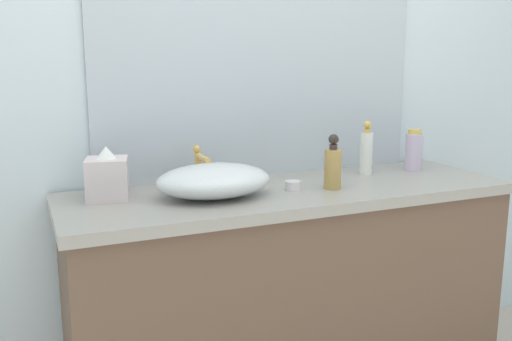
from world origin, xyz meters
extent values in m
cube|color=silver|center=(0.00, 0.73, 1.30)|extent=(6.00, 0.06, 2.60)
cube|color=brown|center=(0.10, 0.43, 0.40)|extent=(1.61, 0.49, 0.81)
cube|color=gray|center=(0.10, 0.43, 0.83)|extent=(1.65, 0.53, 0.04)
cube|color=#B2BCC6|center=(0.10, 0.69, 1.36)|extent=(1.34, 0.01, 1.04)
ellipsoid|color=silver|center=(-0.20, 0.41, 0.90)|extent=(0.39, 0.29, 0.11)
cylinder|color=#D8A853|center=(-0.20, 0.59, 0.91)|extent=(0.03, 0.03, 0.12)
cylinder|color=#D8A853|center=(-0.20, 0.53, 0.96)|extent=(0.02, 0.12, 0.02)
sphere|color=#D8A853|center=(-0.20, 0.60, 0.98)|extent=(0.03, 0.03, 0.03)
cylinder|color=#AE8A49|center=(0.23, 0.36, 0.92)|extent=(0.06, 0.06, 0.14)
cylinder|color=#392929|center=(0.23, 0.36, 1.00)|extent=(0.03, 0.03, 0.02)
sphere|color=#2C2A22|center=(0.23, 0.36, 1.02)|extent=(0.04, 0.04, 0.04)
cylinder|color=#382721|center=(0.23, 0.35, 1.02)|extent=(0.02, 0.02, 0.02)
cylinder|color=silver|center=(0.72, 0.52, 0.92)|extent=(0.07, 0.07, 0.15)
cylinder|color=#D9B654|center=(0.72, 0.52, 1.01)|extent=(0.06, 0.06, 0.02)
cylinder|color=silver|center=(0.49, 0.53, 0.93)|extent=(0.05, 0.05, 0.17)
cylinder|color=gold|center=(0.49, 0.53, 1.02)|extent=(0.02, 0.02, 0.02)
sphere|color=#E0B353|center=(0.49, 0.53, 1.05)|extent=(0.03, 0.03, 0.03)
cylinder|color=gold|center=(0.49, 0.52, 1.05)|extent=(0.01, 0.02, 0.01)
cube|color=silver|center=(-0.54, 0.52, 0.91)|extent=(0.16, 0.16, 0.14)
cone|color=white|center=(-0.54, 0.52, 1.00)|extent=(0.07, 0.07, 0.04)
cylinder|color=silver|center=(0.09, 0.39, 0.86)|extent=(0.06, 0.06, 0.03)
camera|label=1|loc=(-0.80, -1.33, 1.31)|focal=39.28mm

